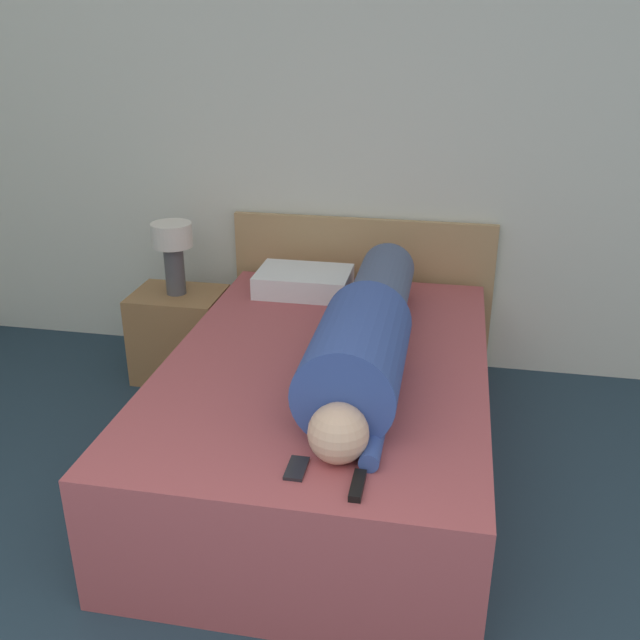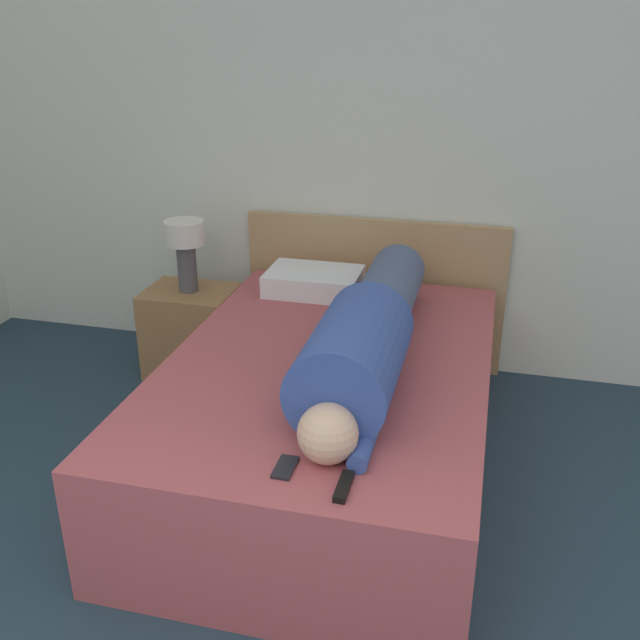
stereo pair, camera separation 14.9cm
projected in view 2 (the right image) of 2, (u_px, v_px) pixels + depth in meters
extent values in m
cube|color=silver|center=(376.00, 142.00, 3.90)|extent=(6.26, 0.06, 2.60)
cube|color=#A84C51|center=(328.00, 413.00, 3.23)|extent=(1.39, 2.09, 0.55)
cube|color=tan|center=(373.00, 293.00, 4.18)|extent=(1.51, 0.04, 0.88)
cube|color=olive|center=(192.00, 332.00, 4.12)|extent=(0.50, 0.39, 0.51)
cylinder|color=#4C4C51|center=(187.00, 267.00, 3.96)|extent=(0.11, 0.11, 0.27)
cylinder|color=silver|center=(184.00, 232.00, 3.88)|extent=(0.22, 0.22, 0.13)
sphere|color=#DBB293|center=(328.00, 434.00, 2.37)|extent=(0.21, 0.21, 0.21)
cylinder|color=#334C99|center=(353.00, 358.00, 2.71)|extent=(0.37, 0.71, 0.37)
cylinder|color=#47567A|center=(386.00, 297.00, 3.42)|extent=(0.28, 0.84, 0.28)
cylinder|color=#334C99|center=(363.00, 448.00, 2.42)|extent=(0.07, 0.22, 0.07)
cube|color=white|center=(314.00, 281.00, 3.86)|extent=(0.50, 0.35, 0.12)
cube|color=black|center=(344.00, 487.00, 2.26)|extent=(0.04, 0.15, 0.02)
cube|color=black|center=(285.00, 467.00, 2.37)|extent=(0.06, 0.13, 0.01)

